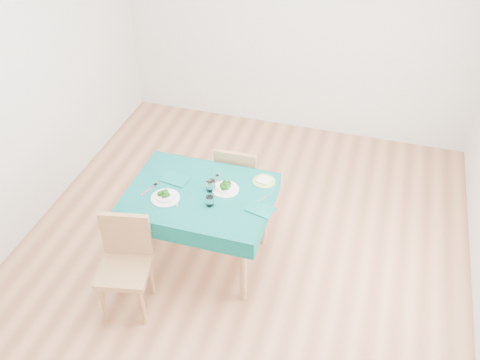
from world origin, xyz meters
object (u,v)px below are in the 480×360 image
(table, at_px, (201,227))
(bowl_far, at_px, (225,187))
(chair_near, at_px, (123,265))
(side_plate, at_px, (264,181))
(chair_far, at_px, (240,176))
(bowl_near, at_px, (165,195))

(table, xyz_separation_m, bowl_far, (0.19, 0.10, 0.41))
(table, distance_m, chair_near, 0.78)
(side_plate, bearing_deg, table, -148.29)
(bowl_far, distance_m, side_plate, 0.34)
(chair_far, height_order, bowl_near, chair_far)
(bowl_far, bearing_deg, chair_near, -126.82)
(table, bearing_deg, bowl_far, 26.40)
(chair_near, distance_m, chair_far, 1.44)
(table, bearing_deg, chair_far, 77.12)
(chair_far, bearing_deg, side_plate, 129.43)
(table, distance_m, side_plate, 0.67)
(bowl_far, bearing_deg, side_plate, 35.15)
(bowl_near, bearing_deg, chair_far, 64.48)
(table, height_order, bowl_far, bowl_far)
(chair_far, distance_m, bowl_near, 0.95)
(table, relative_size, side_plate, 6.10)
(chair_near, height_order, bowl_near, chair_near)
(chair_near, distance_m, bowl_near, 0.63)
(chair_near, height_order, chair_far, chair_near)
(bowl_far, xyz_separation_m, side_plate, (0.27, 0.19, -0.03))
(table, relative_size, chair_far, 1.22)
(bowl_near, relative_size, side_plate, 1.22)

